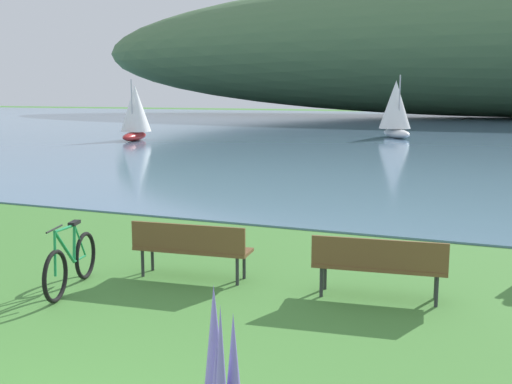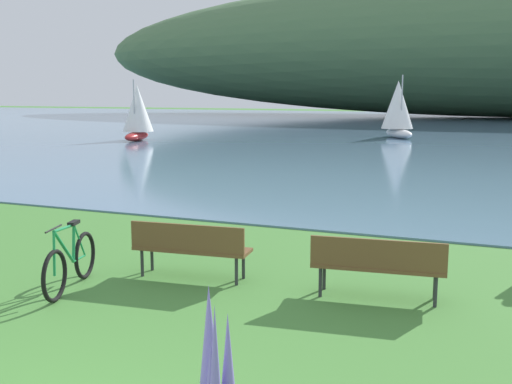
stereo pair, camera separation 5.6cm
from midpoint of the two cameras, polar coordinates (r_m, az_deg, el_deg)
The scene contains 6 objects.
bay_water at distance 51.76m, azimuth 18.44°, elevation 5.80°, with size 180.00×80.00×0.04m, color #5B7F9E.
park_bench_near_camera at distance 8.38m, azimuth 11.36°, elevation -6.57°, with size 1.84×0.69×0.88m.
park_bench_further_along at distance 9.15m, azimuth -6.37°, elevation -5.07°, with size 1.84×0.65×0.88m.
bicycle_leaning_near_bench at distance 9.05m, azimuth -17.29°, elevation -6.42°, with size 0.54×1.72×1.01m.
sailboat_nearest_to_shore at distance 38.69m, azimuth 13.04°, elevation 7.72°, with size 2.80×3.25×3.85m.
sailboat_mid_bay at distance 36.19m, azimuth -11.41°, elevation 7.44°, with size 2.11×3.11×3.53m.
Camera 1 is at (3.24, -2.78, 2.79)m, focal length 42.22 mm.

